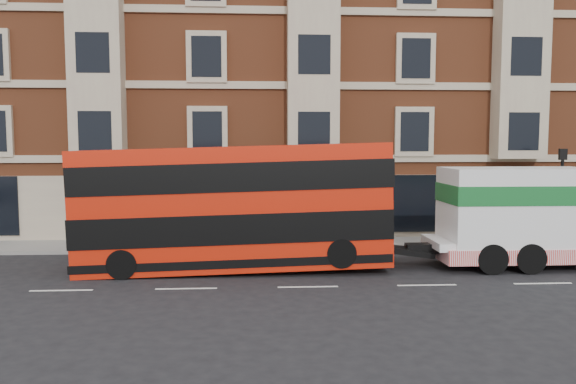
% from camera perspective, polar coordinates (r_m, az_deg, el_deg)
% --- Properties ---
extents(ground, '(120.00, 120.00, 0.00)m').
position_cam_1_polar(ground, '(18.83, 2.04, -9.62)').
color(ground, black).
rests_on(ground, ground).
extents(sidewalk, '(90.00, 3.00, 0.15)m').
position_cam_1_polar(sidewalk, '(26.12, 0.51, -5.32)').
color(sidewalk, slate).
rests_on(sidewalk, ground).
extents(victorian_terrace, '(45.00, 12.00, 20.40)m').
position_cam_1_polar(victorian_terrace, '(33.64, 0.54, 14.09)').
color(victorian_terrace, brown).
rests_on(victorian_terrace, ground).
extents(lamp_post_west, '(0.35, 0.15, 4.35)m').
position_cam_1_polar(lamp_post_west, '(24.81, -13.24, 0.07)').
color(lamp_post_west, black).
rests_on(lamp_post_west, sidewalk).
extents(lamp_post_east, '(0.35, 0.15, 4.35)m').
position_cam_1_polar(lamp_post_east, '(28.01, 26.02, 0.24)').
color(lamp_post_east, black).
rests_on(lamp_post_east, sidewalk).
extents(double_decker_bus, '(11.42, 2.62, 4.62)m').
position_cam_1_polar(double_decker_bus, '(20.89, -5.54, -1.35)').
color(double_decker_bus, red).
rests_on(double_decker_bus, ground).
extents(tow_truck, '(9.15, 2.70, 3.81)m').
position_cam_1_polar(tow_truck, '(23.74, 25.00, -2.08)').
color(tow_truck, white).
rests_on(tow_truck, ground).
extents(pedestrian, '(0.75, 0.75, 1.76)m').
position_cam_1_polar(pedestrian, '(25.65, -19.44, -3.63)').
color(pedestrian, '#1B1933').
rests_on(pedestrian, sidewalk).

